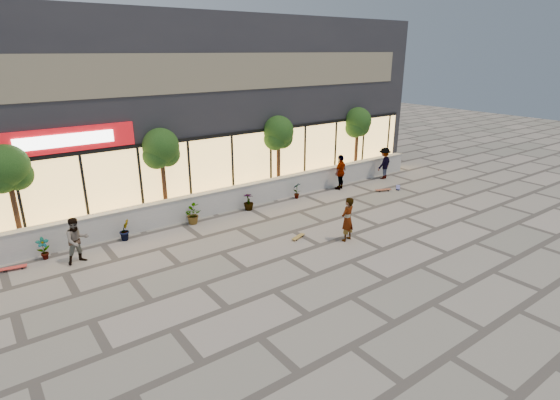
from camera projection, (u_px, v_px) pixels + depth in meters
ground at (351, 261)px, 15.08m from camera, size 80.00×80.00×0.00m
planter_wall at (244, 196)px, 20.24m from camera, size 22.00×0.42×1.04m
retail_building at (188, 103)px, 23.21m from camera, size 24.00×9.17×8.50m
shrub_a at (43, 249)px, 15.11m from camera, size 0.43×0.29×0.81m
shrub_b at (125, 230)px, 16.68m from camera, size 0.57×0.57×0.81m
shrub_c at (192, 214)px, 18.24m from camera, size 0.68×0.77×0.81m
shrub_d at (248, 201)px, 19.81m from camera, size 0.64×0.64×0.81m
shrub_e at (297, 190)px, 21.37m from camera, size 0.46×0.35×0.81m
tree_west at (7, 171)px, 14.94m from camera, size 1.60×1.50×3.92m
tree_midwest at (161, 151)px, 18.02m from camera, size 1.60×1.50×3.92m
tree_mideast at (278, 135)px, 21.37m from camera, size 1.60×1.50×3.92m
tree_east at (358, 124)px, 24.45m from camera, size 1.60×1.50×3.92m
skater_center at (347, 219)px, 16.49m from camera, size 0.70×0.54×1.72m
skater_left at (77, 240)px, 14.76m from camera, size 0.87×0.72×1.63m
skater_right_near at (340, 172)px, 22.64m from camera, size 1.17×0.81×1.84m
skater_right_far at (384, 163)px, 24.51m from camera, size 1.28×0.93×1.78m
skateboard_center at (298, 237)px, 16.90m from camera, size 0.74×0.41×0.09m
skateboard_left at (13, 268)px, 14.47m from camera, size 0.84×0.35×0.10m
skateboard_right_near at (383, 190)px, 22.53m from camera, size 0.88×0.50×0.10m
skateboard_right_far at (398, 187)px, 22.96m from camera, size 0.73×0.64×0.09m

